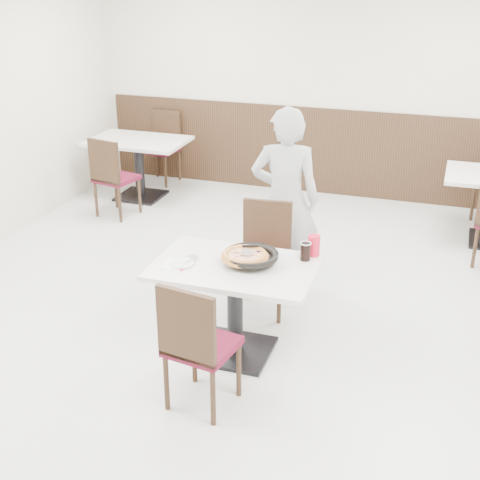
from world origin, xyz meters
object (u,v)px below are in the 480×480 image
(side_plate, at_px, (182,263))
(red_cup, at_px, (314,246))
(pizza, at_px, (245,257))
(bg_chair_left_near, at_px, (116,176))
(main_table, at_px, (235,310))
(pizza_pan, at_px, (251,259))
(diner_person, at_px, (285,200))
(chair_far, at_px, (263,261))
(chair_near, at_px, (202,343))
(bg_table_left, at_px, (139,169))
(cola_glass, at_px, (305,252))
(bg_chair_left_far, at_px, (160,148))

(side_plate, height_order, red_cup, red_cup)
(pizza, distance_m, bg_chair_left_near, 3.35)
(red_cup, bearing_deg, main_table, -145.07)
(pizza_pan, relative_size, bg_chair_left_near, 0.38)
(side_plate, bearing_deg, main_table, 16.46)
(main_table, distance_m, diner_person, 1.33)
(chair_far, distance_m, pizza_pan, 0.73)
(chair_near, xyz_separation_m, bg_table_left, (-2.31, 3.73, -0.10))
(pizza_pan, bearing_deg, side_plate, -160.37)
(cola_glass, distance_m, diner_person, 1.08)
(chair_far, distance_m, cola_glass, 0.73)
(chair_far, bearing_deg, bg_chair_left_far, -57.36)
(pizza_pan, height_order, pizza, pizza)
(chair_far, xyz_separation_m, bg_chair_left_near, (-2.28, 1.70, 0.00))
(pizza, relative_size, red_cup, 2.20)
(pizza, bearing_deg, chair_far, 94.99)
(main_table, bearing_deg, cola_glass, 28.41)
(main_table, xyz_separation_m, side_plate, (-0.38, -0.11, 0.38))
(cola_glass, xyz_separation_m, bg_chair_left_near, (-2.75, 2.15, -0.34))
(side_plate, height_order, bg_chair_left_near, bg_chair_left_near)
(cola_glass, distance_m, bg_table_left, 3.97)
(bg_table_left, bearing_deg, chair_far, -45.43)
(chair_far, height_order, red_cup, chair_far)
(red_cup, height_order, bg_chair_left_far, bg_chair_left_far)
(pizza_pan, bearing_deg, bg_table_left, 128.85)
(bg_chair_left_far, bearing_deg, pizza_pan, 130.70)
(bg_table_left, distance_m, bg_chair_left_far, 0.65)
(chair_near, height_order, pizza_pan, chair_near)
(chair_near, relative_size, side_plate, 5.24)
(main_table, height_order, chair_far, chair_far)
(pizza_pan, bearing_deg, chair_far, 98.64)
(bg_chair_left_near, bearing_deg, diner_person, -14.08)
(chair_near, distance_m, pizza, 0.78)
(chair_far, relative_size, diner_person, 0.56)
(side_plate, height_order, bg_chair_left_far, bg_chair_left_far)
(main_table, relative_size, chair_near, 1.26)
(pizza_pan, distance_m, bg_chair_left_near, 3.36)
(main_table, relative_size, bg_table_left, 1.00)
(side_plate, relative_size, cola_glass, 1.39)
(diner_person, bearing_deg, main_table, 76.58)
(chair_far, height_order, cola_glass, chair_far)
(chair_far, relative_size, pizza, 2.70)
(cola_glass, height_order, bg_chair_left_far, bg_chair_left_far)
(chair_far, distance_m, side_plate, 0.95)
(chair_far, xyz_separation_m, pizza_pan, (0.10, -0.65, 0.32))
(pizza_pan, distance_m, red_cup, 0.50)
(side_plate, xyz_separation_m, red_cup, (0.89, 0.47, 0.07))
(side_plate, distance_m, bg_chair_left_near, 3.17)
(pizza_pan, relative_size, diner_person, 0.22)
(side_plate, bearing_deg, bg_table_left, 121.38)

